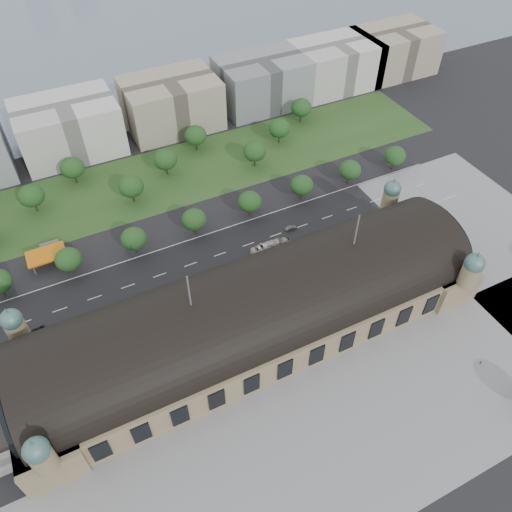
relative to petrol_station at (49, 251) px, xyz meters
name	(u,v)px	position (x,y,z in m)	size (l,w,h in m)	color
ground	(255,332)	(53.91, -65.28, -2.95)	(900.00, 900.00, 0.00)	black
station	(255,313)	(53.91, -65.28, 7.33)	(150.00, 48.40, 44.30)	#92815A
plaza_south	(356,434)	(63.91, -109.28, -2.95)	(190.00, 48.00, 0.12)	gray
plaza_east	(488,236)	(156.91, -65.28, -2.95)	(56.00, 100.00, 0.12)	gray
road_slab	(160,275)	(33.91, -27.28, -2.95)	(260.00, 26.00, 0.10)	black
grass_belt	(130,188)	(38.91, 27.72, -2.95)	(300.00, 45.00, 0.10)	#284B1E
petrol_station	(49,251)	(0.00, 0.00, 0.00)	(14.00, 13.00, 5.05)	orange
lake	(67,19)	(53.91, 232.72, -2.95)	(700.00, 320.00, 0.08)	slate
office_3	(69,128)	(23.91, 67.72, 9.05)	(45.00, 32.00, 24.00)	silver
office_4	(172,103)	(73.91, 67.72, 9.05)	(45.00, 32.00, 24.00)	tan
office_5	(262,82)	(123.91, 67.72, 9.05)	(45.00, 32.00, 24.00)	gray
office_6	(335,65)	(168.91, 67.72, 9.05)	(45.00, 32.00, 24.00)	silver
office_7	(394,51)	(208.91, 67.72, 9.05)	(45.00, 32.00, 24.00)	tan
tree_row_3	(68,259)	(5.91, -12.28, 4.48)	(9.60, 9.60, 11.52)	#2D2116
tree_row_4	(134,239)	(29.91, -12.28, 4.48)	(9.60, 9.60, 11.52)	#2D2116
tree_row_5	(194,219)	(53.91, -12.28, 4.48)	(9.60, 9.60, 11.52)	#2D2116
tree_row_6	(250,202)	(77.91, -12.28, 4.48)	(9.60, 9.60, 11.52)	#2D2116
tree_row_7	(302,185)	(101.91, -12.28, 4.48)	(9.60, 9.60, 11.52)	#2D2116
tree_row_8	(350,170)	(125.91, -12.28, 4.48)	(9.60, 9.60, 11.52)	#2D2116
tree_row_9	(395,156)	(149.91, -12.28, 4.48)	(9.60, 9.60, 11.52)	#2D2116
tree_belt_4	(31,196)	(-0.09, 29.72, 5.10)	(10.40, 10.40, 12.48)	#2D2116
tree_belt_5	(72,168)	(18.91, 41.72, 5.10)	(10.40, 10.40, 12.48)	#2D2116
tree_belt_6	(131,186)	(37.91, 17.72, 5.10)	(10.40, 10.40, 12.48)	#2D2116
tree_belt_7	(165,159)	(56.91, 29.72, 5.10)	(10.40, 10.40, 12.48)	#2D2116
tree_belt_8	(195,135)	(75.91, 41.72, 5.10)	(10.40, 10.40, 12.48)	#2D2116
tree_belt_9	(255,151)	(94.91, 17.72, 5.10)	(10.40, 10.40, 12.48)	#2D2116
tree_belt_10	(279,128)	(113.91, 29.72, 5.10)	(10.40, 10.40, 12.48)	#2D2116
tree_belt_11	(301,108)	(132.91, 41.72, 5.10)	(10.40, 10.40, 12.48)	#2D2116
traffic_car_1	(12,321)	(-17.34, -25.54, -2.28)	(1.42, 4.06, 1.34)	gray
traffic_car_2	(38,330)	(-10.32, -33.25, -2.30)	(2.15, 4.67, 1.30)	black
traffic_car_4	(254,262)	(67.46, -37.23, -2.13)	(1.94, 4.81, 1.64)	#1A224A
traffic_car_5	(291,228)	(88.90, -27.09, -2.15)	(1.69, 4.84, 1.59)	#515458
traffic_car_6	(421,200)	(146.77, -36.70, -2.13)	(2.71, 5.87, 1.63)	silver
parked_car_0	(24,363)	(-16.22, -44.28, -2.15)	(1.68, 4.82, 1.59)	black
parked_car_1	(72,338)	(-0.65, -41.37, -2.26)	(2.29, 4.97, 1.38)	maroon
parked_car_2	(121,317)	(15.87, -40.28, -2.32)	(1.78, 4.37, 1.27)	#181C43
parked_car_3	(103,324)	(9.58, -40.28, -2.18)	(1.81, 4.49, 1.53)	#56595E
parked_car_4	(103,324)	(9.77, -40.28, -2.13)	(1.74, 5.00, 1.65)	white
parked_car_5	(119,328)	(13.90, -44.28, -2.13)	(2.71, 5.87, 1.63)	#97999F
parked_car_6	(105,329)	(9.61, -42.74, -2.20)	(2.10, 5.15, 1.50)	black
bus_west	(185,288)	(39.58, -38.28, -1.45)	(2.51, 10.73, 2.99)	#BD371E
bus_mid	(267,248)	(74.75, -33.56, -1.13)	(3.05, 13.04, 3.63)	silver
bus_east	(275,244)	(78.35, -33.28, -1.30)	(2.77, 11.83, 3.30)	silver
pedestrian_1	(481,362)	(111.82, -107.61, -2.13)	(0.60, 0.39, 1.65)	gray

